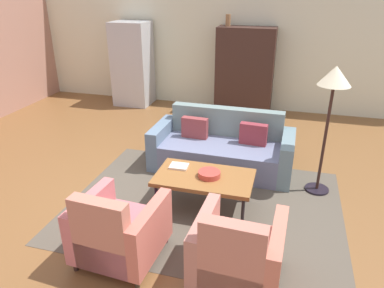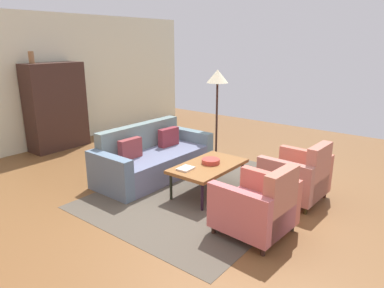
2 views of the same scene
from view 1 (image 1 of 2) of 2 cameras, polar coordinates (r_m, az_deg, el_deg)
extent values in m
plane|color=brown|center=(4.85, -3.24, -8.55)|extent=(10.89, 10.89, 0.00)
cube|color=beige|center=(8.20, 6.12, 15.52)|extent=(9.07, 0.12, 2.80)
cube|color=#534B3F|center=(4.71, 2.02, -9.54)|extent=(3.40, 2.60, 0.01)
cube|color=slate|center=(5.50, 4.65, -1.85)|extent=(1.75, 0.93, 0.42)
cube|color=slate|center=(5.74, 5.48, 1.64)|extent=(1.74, 0.21, 0.86)
cube|color=slate|center=(5.38, 14.74, -2.11)|extent=(0.19, 0.90, 0.62)
cube|color=slate|center=(5.71, -4.77, 0.24)|extent=(0.19, 0.90, 0.62)
cube|color=maroon|center=(5.38, 9.69, 1.56)|extent=(0.41, 0.15, 0.32)
cube|color=brown|center=(5.54, 0.44, 2.59)|extent=(0.41, 0.14, 0.32)
cylinder|color=black|center=(4.93, -3.33, -5.26)|extent=(0.04, 0.04, 0.40)
cylinder|color=black|center=(4.73, 9.02, -6.90)|extent=(0.04, 0.04, 0.40)
cylinder|color=black|center=(4.48, -5.65, -8.64)|extent=(0.04, 0.04, 0.40)
cylinder|color=black|center=(4.26, 8.04, -10.68)|extent=(0.04, 0.04, 0.40)
cube|color=brown|center=(4.45, 1.94, -5.34)|extent=(1.20, 0.70, 0.05)
cylinder|color=#34211A|center=(4.37, -12.63, -12.56)|extent=(0.05, 0.05, 0.10)
cylinder|color=#3B1B21|center=(4.10, -4.19, -14.72)|extent=(0.05, 0.05, 0.10)
cylinder|color=#341F19|center=(3.95, -17.93, -17.90)|extent=(0.05, 0.05, 0.10)
cylinder|color=#342A1D|center=(3.65, -8.68, -20.96)|extent=(0.05, 0.05, 0.10)
cube|color=#B5626A|center=(3.87, -11.11, -14.14)|extent=(0.61, 0.83, 0.30)
cube|color=#BA715D|center=(3.51, -14.15, -14.09)|extent=(0.57, 0.18, 0.78)
cube|color=#C26769|center=(3.95, -15.63, -11.39)|extent=(0.17, 0.81, 0.56)
cube|color=#C46758|center=(3.65, -6.51, -13.81)|extent=(0.17, 0.81, 0.56)
cylinder|color=#31261F|center=(4.02, 3.19, -15.66)|extent=(0.05, 0.05, 0.10)
cylinder|color=#2B251B|center=(3.95, 13.21, -17.25)|extent=(0.05, 0.05, 0.10)
cube|color=#C36556|center=(3.58, 7.28, -17.51)|extent=(0.59, 0.82, 0.30)
cube|color=#B97261|center=(3.18, 6.28, -18.09)|extent=(0.57, 0.16, 0.78)
cube|color=#B27164|center=(3.55, 1.83, -14.94)|extent=(0.15, 0.80, 0.56)
cube|color=#C36E5A|center=(3.47, 13.14, -16.77)|extent=(0.15, 0.80, 0.56)
cylinder|color=#B33D33|center=(4.41, 2.75, -4.77)|extent=(0.27, 0.27, 0.07)
cube|color=beige|center=(4.63, -2.08, -3.53)|extent=(0.24, 0.19, 0.03)
cube|color=#39231D|center=(7.90, 8.34, 11.38)|extent=(1.20, 0.50, 1.80)
cube|color=black|center=(8.19, 6.47, 11.93)|extent=(0.56, 0.01, 1.51)
cube|color=black|center=(8.12, 10.73, 11.56)|extent=(0.56, 0.01, 1.51)
cylinder|color=olive|center=(7.80, 5.74, 18.93)|extent=(0.10, 0.10, 0.23)
cube|color=#B7BABF|center=(8.49, -9.38, 12.38)|extent=(0.80, 0.70, 1.85)
cylinder|color=#99999E|center=(8.79, -8.10, 13.47)|extent=(0.02, 0.02, 0.70)
cylinder|color=black|center=(5.30, 19.13, -6.76)|extent=(0.32, 0.32, 0.03)
cylinder|color=#311D17|center=(4.97, 20.27, 0.59)|extent=(0.04, 0.04, 1.45)
cone|color=#EDE6BF|center=(4.72, 21.75, 10.02)|extent=(0.40, 0.40, 0.24)
camera|label=2|loc=(5.02, -64.21, 6.22)|focal=32.82mm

